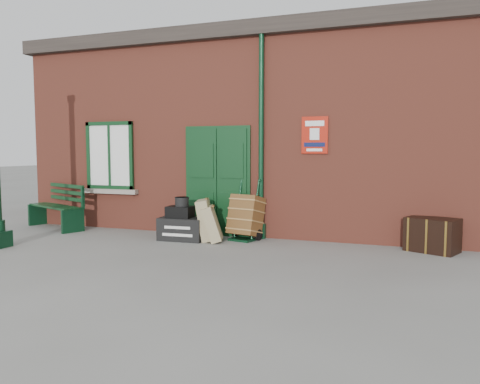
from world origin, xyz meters
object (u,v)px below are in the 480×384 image
at_px(bench, 58,205).
at_px(porter_trolley, 246,217).
at_px(houdini_trunk, 182,229).
at_px(dark_trunk, 432,235).

xyz_separation_m(bench, porter_trolley, (4.47, 0.11, -0.07)).
xyz_separation_m(houdini_trunk, dark_trunk, (4.58, 0.50, 0.07)).
bearing_deg(porter_trolley, bench, -165.53).
xyz_separation_m(houdini_trunk, porter_trolley, (1.16, 0.48, 0.23)).
bearing_deg(porter_trolley, houdini_trunk, -144.46).
height_order(bench, porter_trolley, porter_trolley).
relative_size(bench, dark_trunk, 2.13).
relative_size(houdini_trunk, dark_trunk, 1.08).
distance_m(porter_trolley, dark_trunk, 3.43).
relative_size(porter_trolley, dark_trunk, 1.43).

